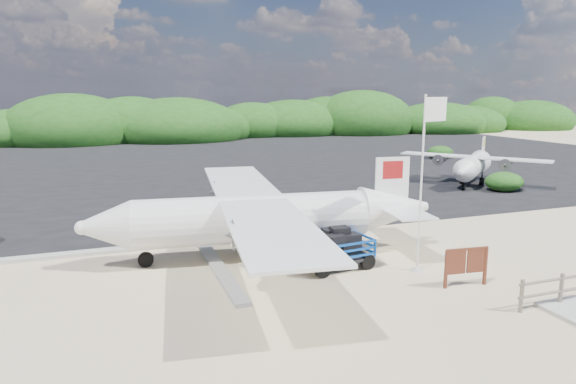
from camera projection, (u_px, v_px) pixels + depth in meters
name	position (u px, v px, depth m)	size (l,w,h in m)	color
ground	(350.00, 269.00, 18.54)	(160.00, 160.00, 0.00)	beige
asphalt_apron	(201.00, 163.00, 46.25)	(90.00, 50.00, 0.04)	#B2B2B2
lagoon	(85.00, 286.00, 16.94)	(9.00, 7.00, 0.40)	#B2B2B2
vegetation_band	(167.00, 139.00, 69.33)	(124.00, 8.00, 4.40)	#B2B2B2
baggage_cart	(337.00, 269.00, 18.58)	(2.65, 1.51, 1.32)	#0B48B2
flagpole	(417.00, 271.00, 18.37)	(1.25, 0.52, 6.23)	white
signboard	(465.00, 286.00, 16.91)	(1.64, 0.15, 1.35)	brown
crew_a	(285.00, 233.00, 20.15)	(0.60, 0.40, 1.65)	#131F49
crew_b	(256.00, 227.00, 21.43)	(0.74, 0.58, 1.53)	#131F49
crew_c	(347.00, 222.00, 21.31)	(1.16, 0.48, 1.97)	#131F49
aircraft_large	(386.00, 161.00, 46.94)	(16.04, 16.04, 4.81)	#B2B2B2
aircraft_small	(82.00, 171.00, 41.27)	(8.16, 8.16, 2.94)	#B2B2B2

